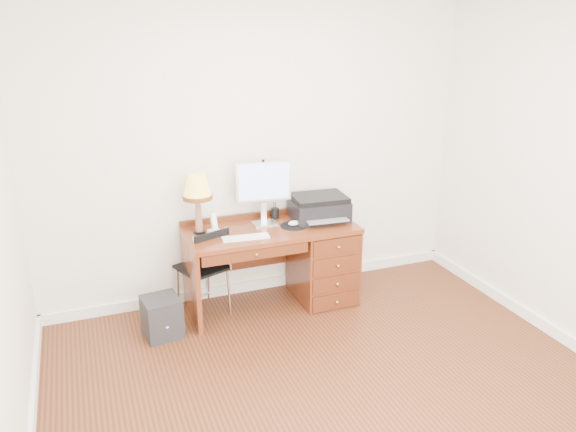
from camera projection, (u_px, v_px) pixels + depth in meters
name	position (u px, v px, depth m)	size (l,w,h in m)	color
ground	(338.00, 393.00, 3.94)	(4.00, 4.00, 0.00)	#3F1D0E
room_shell	(304.00, 341.00, 4.48)	(4.00, 4.00, 4.00)	silver
desk	(304.00, 258.00, 5.15)	(1.50, 0.67, 0.75)	maroon
monitor	(263.00, 185.00, 4.93)	(0.49, 0.18, 0.56)	silver
keyboard	(246.00, 238.00, 4.69)	(0.39, 0.11, 0.01)	white
mouse_pad	(294.00, 225.00, 4.96)	(0.24, 0.24, 0.05)	black
printer	(319.00, 207.00, 5.12)	(0.53, 0.42, 0.22)	black
leg_lamp	(197.00, 191.00, 4.69)	(0.25, 0.25, 0.51)	black
phone	(214.00, 228.00, 4.76)	(0.11, 0.11, 0.19)	white
pen_cup	(275.00, 213.00, 5.15)	(0.08, 0.08, 0.09)	black
chair	(203.00, 263.00, 4.84)	(0.49, 0.49, 0.81)	black
equipment_box	(162.00, 317.00, 4.61)	(0.29, 0.29, 0.34)	black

